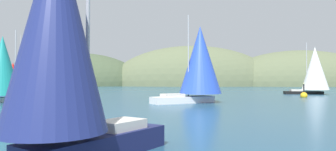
# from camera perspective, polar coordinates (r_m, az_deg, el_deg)

# --- Properties ---
(ground_plane) EXTENTS (360.00, 360.00, 0.00)m
(ground_plane) POSITION_cam_1_polar(r_m,az_deg,el_deg) (17.14, -10.19, -10.18)
(ground_plane) COLOR navy
(headland_right) EXTENTS (81.95, 44.00, 36.47)m
(headland_right) POSITION_cam_1_polar(r_m,az_deg,el_deg) (161.35, 24.60, -1.93)
(headland_right) COLOR #5B6647
(headland_right) RESTS_ON ground_plane
(headland_center) EXTENTS (87.60, 44.00, 42.07)m
(headland_center) POSITION_cam_1_polar(r_m,az_deg,el_deg) (151.41, 4.66, -2.08)
(headland_center) COLOR #5B6647
(headland_center) RESTS_ON ground_plane
(headland_left) EXTENTS (69.20, 44.00, 35.23)m
(headland_left) POSITION_cam_1_polar(r_m,az_deg,el_deg) (162.59, -17.01, -1.97)
(headland_left) COLOR #425138
(headland_left) RESTS_ON ground_plane
(sailboat_crimson_sail) EXTENTS (6.33, 10.22, 11.66)m
(sailboat_crimson_sail) POSITION_cam_1_polar(r_m,az_deg,el_deg) (63.72, -26.17, 1.53)
(sailboat_crimson_sail) COLOR navy
(sailboat_crimson_sail) RESTS_ON ground_plane
(sailboat_red_spinnaker) EXTENTS (7.58, 5.80, 8.22)m
(sailboat_red_spinnaker) POSITION_cam_1_polar(r_m,az_deg,el_deg) (80.90, -28.34, -0.11)
(sailboat_red_spinnaker) COLOR white
(sailboat_red_spinnaker) RESTS_ON ground_plane
(sailboat_blue_spinnaker) EXTENTS (9.82, 8.15, 10.91)m
(sailboat_blue_spinnaker) POSITION_cam_1_polar(r_m,az_deg,el_deg) (36.62, 6.19, 2.66)
(sailboat_blue_spinnaker) COLOR white
(sailboat_blue_spinnaker) RESTS_ON ground_plane
(sailboat_navy_sail) EXTENTS (5.23, 6.64, 7.91)m
(sailboat_navy_sail) POSITION_cam_1_polar(r_m,az_deg,el_deg) (9.66, -20.32, 6.53)
(sailboat_navy_sail) COLOR #191E4C
(sailboat_navy_sail) RESTS_ON ground_plane
(sailboat_white_mainsail) EXTENTS (8.73, 5.29, 10.56)m
(sailboat_white_mainsail) POSITION_cam_1_polar(r_m,az_deg,el_deg) (65.80, 27.05, 1.12)
(sailboat_white_mainsail) COLOR black
(sailboat_white_mainsail) RESTS_ON ground_plane
(sailboat_teal_sail) EXTENTS (8.17, 6.75, 9.36)m
(sailboat_teal_sail) POSITION_cam_1_polar(r_m,az_deg,el_deg) (42.40, -29.84, 1.44)
(sailboat_teal_sail) COLOR white
(sailboat_teal_sail) RESTS_ON ground_plane
(channel_buoy) EXTENTS (1.10, 1.10, 2.64)m
(channel_buoy) POSITION_cam_1_polar(r_m,az_deg,el_deg) (52.17, 25.33, -3.54)
(channel_buoy) COLOR gold
(channel_buoy) RESTS_ON ground_plane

